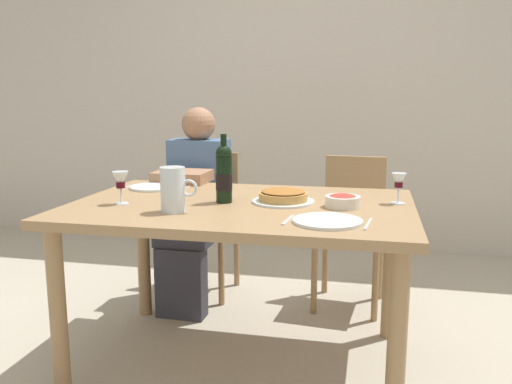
{
  "coord_description": "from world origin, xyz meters",
  "views": [
    {
      "loc": [
        0.56,
        -2.25,
        1.24
      ],
      "look_at": [
        0.07,
        -0.02,
        0.82
      ],
      "focal_mm": 37.41,
      "sensor_mm": 36.0,
      "label": 1
    }
  ],
  "objects": [
    {
      "name": "dining_table",
      "position": [
        0.0,
        0.0,
        0.67
      ],
      "size": [
        1.5,
        1.0,
        0.76
      ],
      "color": "#9E7A51",
      "rests_on": "ground"
    },
    {
      "name": "knife_left_setting",
      "position": [
        0.55,
        -0.28,
        0.76
      ],
      "size": [
        0.03,
        0.18,
        0.0
      ],
      "primitive_type": "cube",
      "rotation": [
        0.0,
        0.0,
        1.44
      ],
      "color": "silver",
      "rests_on": "dining_table"
    },
    {
      "name": "spoon_right_setting",
      "position": [
        -0.68,
        0.27,
        0.76
      ],
      "size": [
        0.03,
        0.16,
        0.0
      ],
      "primitive_type": "cube",
      "rotation": [
        0.0,
        0.0,
        1.44
      ],
      "color": "silver",
      "rests_on": "dining_table"
    },
    {
      "name": "knife_right_setting",
      "position": [
        -0.38,
        0.27,
        0.76
      ],
      "size": [
        0.03,
        0.18,
        0.0
      ],
      "primitive_type": "cube",
      "rotation": [
        0.0,
        0.0,
        1.45
      ],
      "color": "silver",
      "rests_on": "dining_table"
    },
    {
      "name": "dinner_plate_left_setting",
      "position": [
        0.4,
        -0.28,
        0.77
      ],
      "size": [
        0.26,
        0.26,
        0.01
      ],
      "primitive_type": "cylinder",
      "color": "silver",
      "rests_on": "dining_table"
    },
    {
      "name": "ground_plane",
      "position": [
        0.0,
        0.0,
        0.0
      ],
      "size": [
        8.0,
        8.0,
        0.0
      ],
      "primitive_type": "plane",
      "color": "#B2A893"
    },
    {
      "name": "wine_glass_left_diner",
      "position": [
        -0.51,
        -0.13,
        0.86
      ],
      "size": [
        0.07,
        0.07,
        0.14
      ],
      "color": "silver",
      "rests_on": "dining_table"
    },
    {
      "name": "wine_glass_right_diner",
      "position": [
        0.68,
        0.14,
        0.86
      ],
      "size": [
        0.07,
        0.07,
        0.14
      ],
      "color": "silver",
      "rests_on": "dining_table"
    },
    {
      "name": "baked_tart",
      "position": [
        0.18,
        0.05,
        0.79
      ],
      "size": [
        0.28,
        0.28,
        0.06
      ],
      "color": "silver",
      "rests_on": "dining_table"
    },
    {
      "name": "dinner_plate_right_setting",
      "position": [
        -0.53,
        0.27,
        0.77
      ],
      "size": [
        0.25,
        0.25,
        0.01
      ],
      "primitive_type": "cylinder",
      "color": "silver",
      "rests_on": "dining_table"
    },
    {
      "name": "fork_left_setting",
      "position": [
        0.25,
        -0.28,
        0.76
      ],
      "size": [
        0.03,
        0.16,
        0.0
      ],
      "primitive_type": "cube",
      "rotation": [
        0.0,
        0.0,
        1.47
      ],
      "color": "silver",
      "rests_on": "dining_table"
    },
    {
      "name": "chair_left",
      "position": [
        -0.45,
        0.89,
        0.5
      ],
      "size": [
        0.41,
        0.41,
        0.87
      ],
      "rotation": [
        0.0,
        0.0,
        3.12
      ],
      "color": "#9E7A51",
      "rests_on": "ground"
    },
    {
      "name": "wine_bottle",
      "position": [
        -0.08,
        0.0,
        0.89
      ],
      "size": [
        0.07,
        0.07,
        0.31
      ],
      "color": "black",
      "rests_on": "dining_table"
    },
    {
      "name": "diner_left",
      "position": [
        -0.45,
        0.66,
        0.62
      ],
      "size": [
        0.34,
        0.51,
        1.16
      ],
      "rotation": [
        0.0,
        0.0,
        3.12
      ],
      "color": "#4C6B93",
      "rests_on": "ground"
    },
    {
      "name": "chair_right",
      "position": [
        0.46,
        0.87,
        0.5
      ],
      "size": [
        0.44,
        0.44,
        0.87
      ],
      "rotation": [
        0.0,
        0.0,
        3.05
      ],
      "color": "#9E7A51",
      "rests_on": "ground"
    },
    {
      "name": "back_wall",
      "position": [
        0.0,
        2.07,
        1.4
      ],
      "size": [
        8.0,
        0.1,
        2.8
      ],
      "primitive_type": "cube",
      "color": "beige",
      "rests_on": "ground"
    },
    {
      "name": "salad_bowl",
      "position": [
        0.44,
        0.01,
        0.79
      ],
      "size": [
        0.15,
        0.15,
        0.06
      ],
      "color": "silver",
      "rests_on": "dining_table"
    },
    {
      "name": "water_pitcher",
      "position": [
        -0.23,
        -0.23,
        0.84
      ],
      "size": [
        0.16,
        0.1,
        0.19
      ],
      "color": "silver",
      "rests_on": "dining_table"
    }
  ]
}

